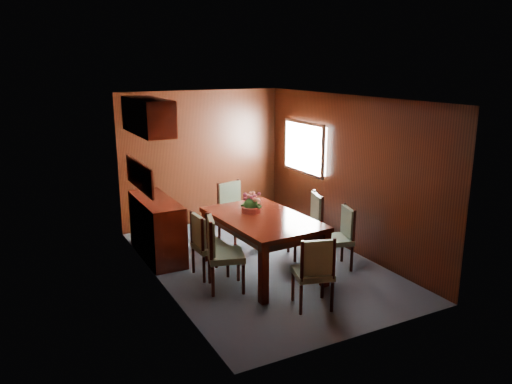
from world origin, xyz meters
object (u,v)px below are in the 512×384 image
sideboard (157,228)px  chair_head (315,269)px  chair_right_near (341,234)px  dining_table (262,225)px  chair_left_near (220,249)px  flower_centerpiece (251,203)px

sideboard → chair_head: 2.76m
chair_head → chair_right_near: bearing=57.1°
dining_table → chair_right_near: 1.15m
chair_left_near → chair_right_near: chair_left_near is taller
chair_left_near → flower_centerpiece: (0.70, 0.48, 0.41)m
chair_right_near → chair_head: 1.37m
dining_table → chair_right_near: bearing=-21.1°
chair_head → sideboard: bearing=131.6°
dining_table → chair_head: size_ratio=1.96×
chair_right_near → chair_head: chair_head is taller
sideboard → chair_right_near: sideboard is taller
dining_table → chair_right_near: size_ratio=2.00×
sideboard → flower_centerpiece: size_ratio=4.80×
chair_right_near → chair_head: (-1.05, -0.88, 0.01)m
flower_centerpiece → chair_right_near: bearing=-28.4°
dining_table → sideboard: bearing=128.2°
chair_left_near → chair_head: chair_left_near is taller
chair_left_near → chair_head: (0.77, -1.01, -0.04)m
chair_head → flower_centerpiece: flower_centerpiece is taller
dining_table → flower_centerpiece: size_ratio=6.17×
chair_right_near → flower_centerpiece: (-1.12, 0.61, 0.46)m
dining_table → chair_left_near: (-0.74, -0.22, -0.15)m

